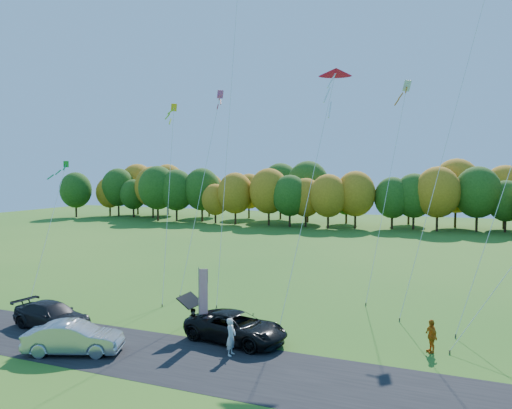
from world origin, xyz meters
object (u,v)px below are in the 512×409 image
at_px(silver_sedan, 74,338).
at_px(person_east, 431,336).
at_px(black_suv, 236,327).
at_px(feather_flag, 202,295).

bearing_deg(silver_sedan, person_east, -88.73).
height_order(black_suv, silver_sedan, silver_sedan).
height_order(silver_sedan, feather_flag, feather_flag).
relative_size(silver_sedan, feather_flag, 1.23).
distance_m(person_east, feather_flag, 12.22).
bearing_deg(feather_flag, silver_sedan, -136.72).
xyz_separation_m(black_suv, feather_flag, (-1.98, -0.14, 1.62)).
bearing_deg(black_suv, person_east, -67.32).
bearing_deg(black_suv, silver_sedan, 134.19).
xyz_separation_m(person_east, feather_flag, (-11.87, -2.45, 1.56)).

